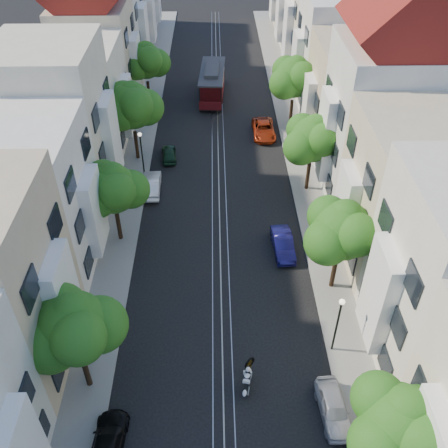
{
  "coord_description": "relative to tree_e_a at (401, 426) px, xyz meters",
  "views": [
    {
      "loc": [
        -0.25,
        -13.48,
        23.87
      ],
      "look_at": [
        0.27,
        12.9,
        2.2
      ],
      "focal_mm": 40.0,
      "sensor_mm": 36.0,
      "label": 1
    }
  ],
  "objects": [
    {
      "name": "ground",
      "position": [
        -7.26,
        31.02,
        -4.4
      ],
      "size": [
        200.0,
        200.0,
        0.0
      ],
      "primitive_type": "plane",
      "color": "black",
      "rests_on": "ground"
    },
    {
      "name": "sidewalk_east",
      "position": [
        -0.01,
        31.02,
        -4.34
      ],
      "size": [
        2.5,
        80.0,
        0.12
      ],
      "primitive_type": "cube",
      "color": "gray",
      "rests_on": "ground"
    },
    {
      "name": "sidewalk_west",
      "position": [
        -14.51,
        31.02,
        -4.34
      ],
      "size": [
        2.5,
        80.0,
        0.12
      ],
      "primitive_type": "cube",
      "color": "gray",
      "rests_on": "ground"
    },
    {
      "name": "rail_left",
      "position": [
        -7.81,
        31.02,
        -4.39
      ],
      "size": [
        0.06,
        80.0,
        0.02
      ],
      "primitive_type": "cube",
      "color": "gray",
      "rests_on": "ground"
    },
    {
      "name": "rail_slot",
      "position": [
        -7.26,
        31.02,
        -4.39
      ],
      "size": [
        0.06,
        80.0,
        0.02
      ],
      "primitive_type": "cube",
      "color": "gray",
      "rests_on": "ground"
    },
    {
      "name": "rail_right",
      "position": [
        -6.71,
        31.02,
        -4.39
      ],
      "size": [
        0.06,
        80.0,
        0.02
      ],
      "primitive_type": "cube",
      "color": "gray",
      "rests_on": "ground"
    },
    {
      "name": "lane_line",
      "position": [
        -7.26,
        31.02,
        -4.4
      ],
      "size": [
        0.08,
        80.0,
        0.01
      ],
      "primitive_type": "cube",
      "color": "tan",
      "rests_on": "ground"
    },
    {
      "name": "townhouses_east",
      "position": [
        4.61,
        30.94,
        0.79
      ],
      "size": [
        7.75,
        72.0,
        12.0
      ],
      "color": "beige",
      "rests_on": "ground"
    },
    {
      "name": "townhouses_west",
      "position": [
        -19.13,
        30.94,
        0.68
      ],
      "size": [
        7.75,
        72.0,
        11.76
      ],
      "color": "silver",
      "rests_on": "ground"
    },
    {
      "name": "tree_e_a",
      "position": [
        0.0,
        0.0,
        0.0
      ],
      "size": [
        4.72,
        3.87,
        6.27
      ],
      "color": "black",
      "rests_on": "ground"
    },
    {
      "name": "tree_e_b",
      "position": [
        0.0,
        12.0,
        0.34
      ],
      "size": [
        4.93,
        4.08,
        6.68
      ],
      "color": "black",
      "rests_on": "ground"
    },
    {
      "name": "tree_e_c",
      "position": [
        0.0,
        23.0,
        0.2
      ],
      "size": [
        4.84,
        3.99,
        6.52
      ],
      "color": "black",
      "rests_on": "ground"
    },
    {
      "name": "tree_e_d",
      "position": [
        0.0,
        34.0,
        0.47
      ],
      "size": [
        5.01,
        4.16,
        6.85
      ],
      "color": "black",
      "rests_on": "ground"
    },
    {
      "name": "tree_w_a",
      "position": [
        -14.4,
        5.0,
        0.34
      ],
      "size": [
        4.93,
        4.08,
        6.68
      ],
      "color": "black",
      "rests_on": "ground"
    },
    {
      "name": "tree_w_b",
      "position": [
        -14.4,
        17.0,
        0.0
      ],
      "size": [
        4.72,
        3.87,
        6.27
      ],
      "color": "black",
      "rests_on": "ground"
    },
    {
      "name": "tree_w_c",
      "position": [
        -14.4,
        28.0,
        0.67
      ],
      "size": [
        5.13,
        4.28,
        7.09
      ],
      "color": "black",
      "rests_on": "ground"
    },
    {
      "name": "tree_w_d",
      "position": [
        -14.4,
        39.0,
        0.2
      ],
      "size": [
        4.84,
        3.99,
        6.52
      ],
      "color": "black",
      "rests_on": "ground"
    },
    {
      "name": "lamp_east",
      "position": [
        -0.96,
        7.02,
        -1.55
      ],
      "size": [
        0.32,
        0.32,
        4.16
      ],
      "color": "black",
      "rests_on": "ground"
    },
    {
      "name": "lamp_west",
      "position": [
        -13.56,
        25.02,
        -1.55
      ],
      "size": [
        0.32,
        0.32,
        4.16
      ],
      "color": "black",
      "rests_on": "ground"
    },
    {
      "name": "sportbike_rider",
      "position": [
        -5.97,
        4.81,
        -3.57
      ],
      "size": [
        0.77,
        1.84,
        1.51
      ],
      "rotation": [
        0.0,
        0.0,
        -0.22
      ],
      "color": "black",
      "rests_on": "ground"
    },
    {
      "name": "cable_car",
      "position": [
        -7.76,
        40.52,
        -2.59
      ],
      "size": [
        2.93,
        8.08,
        3.06
      ],
      "rotation": [
        0.0,
        0.0,
        -0.06
      ],
      "color": "black",
      "rests_on": "ground"
    },
    {
      "name": "parked_car_e_near",
      "position": [
        -1.67,
        3.05,
        -3.8
      ],
      "size": [
        1.67,
        3.61,
        1.2
      ],
      "primitive_type": "imported",
      "rotation": [
        0.0,
        0.0,
        0.08
      ],
      "color": "#A5A7B0",
      "rests_on": "ground"
    },
    {
      "name": "parked_car_e_mid",
      "position": [
        -2.86,
        15.56,
        -3.78
      ],
      "size": [
        1.52,
        3.82,
        1.24
      ],
      "primitive_type": "imported",
      "rotation": [
        0.0,
        0.0,
        0.06
      ],
      "color": "#0F0E46",
      "rests_on": "ground"
    },
    {
      "name": "parked_car_e_far",
      "position": [
        -2.86,
        32.05,
        -3.78
      ],
      "size": [
        2.12,
        4.48,
        1.24
      ],
      "primitive_type": "imported",
      "rotation": [
        0.0,
        0.0,
        0.02
      ],
      "color": "maroon",
      "rests_on": "ground"
    },
    {
      "name": "parked_car_w_near",
      "position": [
        -12.86,
        1.43,
        -3.84
      ],
      "size": [
        1.76,
        3.91,
        1.11
      ],
      "primitive_type": "imported",
      "rotation": [
        0.0,
        0.0,
        3.09
      ],
      "color": "black",
      "rests_on": "ground"
    },
    {
      "name": "parked_car_w_mid",
      "position": [
        -12.75,
        22.98,
        -3.74
      ],
      "size": [
        1.51,
        4.02,
        1.31
      ],
      "primitive_type": "imported",
      "rotation": [
        0.0,
        0.0,
        3.17
      ],
      "color": "white",
      "rests_on": "ground"
    },
    {
      "name": "parked_car_w_far",
      "position": [
        -11.66,
        27.98,
        -3.87
      ],
      "size": [
        1.57,
        3.23,
        1.06
      ],
      "primitive_type": "imported",
      "rotation": [
        0.0,
        0.0,
        3.25
      ],
      "color": "#13311D",
      "rests_on": "ground"
    }
  ]
}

